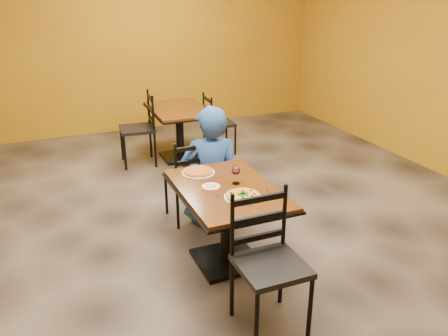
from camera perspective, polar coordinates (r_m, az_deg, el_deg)
name	(u,v)px	position (r m, az deg, el deg)	size (l,w,h in m)	color
floor	(208,236)	(4.74, -2.03, -8.43)	(7.00, 8.00, 0.01)	black
wall_back	(120,42)	(8.01, -12.73, 14.96)	(7.00, 0.01, 3.00)	#A78112
table_main	(227,208)	(4.06, 0.38, -4.92)	(0.83, 1.23, 0.75)	#562D0D
table_second	(179,121)	(6.67, -5.54, 5.77)	(0.81, 1.19, 0.75)	#562D0D
chair_main_near	(271,267)	(3.36, 5.86, -12.08)	(0.47, 0.47, 1.04)	black
chair_main_far	(188,178)	(4.91, -4.48, -1.23)	(0.42, 0.42, 0.94)	black
chair_second_left	(137,129)	(6.53, -10.73, 4.72)	(0.46, 0.46, 1.01)	black
chair_second_right	(219,124)	(6.89, -0.58, 5.52)	(0.41, 0.41, 0.90)	black
diner	(210,166)	(4.76, -1.68, 0.29)	(0.63, 0.41, 1.28)	#1B4396
plate_main	(243,197)	(3.80, 2.36, -3.61)	(0.31, 0.31, 0.01)	white
pizza_main	(243,195)	(3.79, 2.36, -3.39)	(0.28, 0.28, 0.02)	maroon
plate_far	(198,173)	(4.28, -3.22, -0.57)	(0.31, 0.31, 0.01)	white
pizza_far	(198,171)	(4.28, -3.22, -0.37)	(0.28, 0.28, 0.02)	#BE6824
side_plate	(211,187)	(3.99, -1.62, -2.31)	(0.16, 0.16, 0.01)	white
dip	(211,186)	(3.98, -1.62, -2.20)	(0.09, 0.09, 0.01)	tan
wine_glass	(236,174)	(4.02, 1.49, -0.76)	(0.08, 0.08, 0.18)	white
fork	(222,199)	(3.76, -0.27, -3.90)	(0.01, 0.19, 0.00)	silver
knife	(268,193)	(3.89, 5.44, -3.12)	(0.01, 0.21, 0.00)	silver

